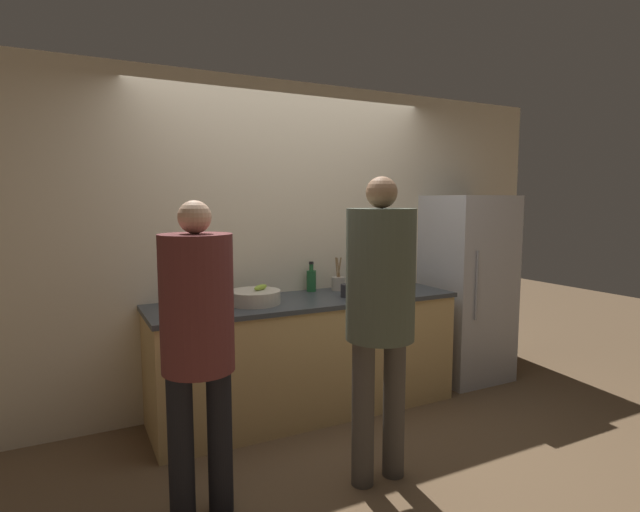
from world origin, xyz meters
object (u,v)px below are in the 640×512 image
(bottle_green, at_px, (311,280))
(cup_white, at_px, (387,288))
(person_center, at_px, (380,298))
(utensil_crock, at_px, (338,283))
(refrigerator, at_px, (467,288))
(cup_black, at_px, (346,291))
(person_left, at_px, (198,331))
(fruit_bowl, at_px, (255,297))
(bottle_dark, at_px, (398,283))

(bottle_green, relative_size, cup_white, 2.52)
(person_center, distance_m, utensil_crock, 1.34)
(refrigerator, xyz_separation_m, person_center, (-1.70, -1.10, 0.25))
(cup_black, bearing_deg, person_left, -147.89)
(person_left, height_order, cup_white, person_left)
(cup_black, bearing_deg, fruit_bowl, 174.05)
(fruit_bowl, distance_m, bottle_green, 0.66)
(refrigerator, bearing_deg, utensil_crock, 172.46)
(person_left, distance_m, cup_black, 1.60)
(refrigerator, bearing_deg, cup_black, -174.92)
(person_center, height_order, fruit_bowl, person_center)
(utensil_crock, bearing_deg, cup_white, -49.12)
(bottle_dark, relative_size, cup_black, 1.87)
(fruit_bowl, relative_size, cup_black, 3.74)
(fruit_bowl, bearing_deg, cup_black, -5.95)
(person_left, height_order, cup_black, person_left)
(bottle_green, bearing_deg, person_left, -135.56)
(cup_black, distance_m, cup_white, 0.37)
(refrigerator, height_order, utensil_crock, refrigerator)
(fruit_bowl, bearing_deg, bottle_dark, -3.01)
(cup_black, bearing_deg, bottle_green, 110.42)
(person_left, bearing_deg, bottle_dark, 24.97)
(fruit_bowl, relative_size, bottle_green, 1.52)
(refrigerator, relative_size, fruit_bowl, 4.51)
(refrigerator, height_order, bottle_green, refrigerator)
(person_left, relative_size, bottle_dark, 8.81)
(utensil_crock, height_order, bottle_dark, utensil_crock)
(refrigerator, relative_size, cup_white, 17.29)
(refrigerator, distance_m, utensil_crock, 1.29)
(refrigerator, xyz_separation_m, bottle_green, (-1.49, 0.23, 0.15))
(refrigerator, xyz_separation_m, cup_black, (-1.36, -0.12, 0.10))
(person_left, height_order, bottle_green, person_left)
(person_center, bearing_deg, fruit_bowl, 110.06)
(utensil_crock, bearing_deg, person_left, -141.76)
(person_left, height_order, fruit_bowl, person_left)
(refrigerator, relative_size, person_center, 0.95)
(utensil_crock, bearing_deg, cup_black, -107.37)
(refrigerator, height_order, cup_black, refrigerator)
(person_left, distance_m, bottle_green, 1.72)
(refrigerator, distance_m, person_center, 2.04)
(bottle_green, distance_m, cup_white, 0.63)
(bottle_green, bearing_deg, refrigerator, -8.78)
(person_center, height_order, bottle_green, person_center)
(person_left, xyz_separation_m, bottle_green, (1.23, 1.20, 0.00))
(refrigerator, distance_m, cup_white, 1.01)
(fruit_bowl, relative_size, utensil_crock, 1.35)
(person_center, distance_m, cup_white, 1.19)
(fruit_bowl, height_order, cup_black, fruit_bowl)
(fruit_bowl, xyz_separation_m, bottle_dark, (1.22, -0.06, 0.02))
(person_left, relative_size, utensil_crock, 5.95)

